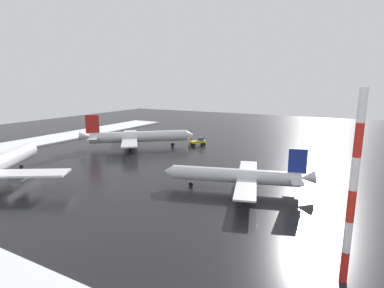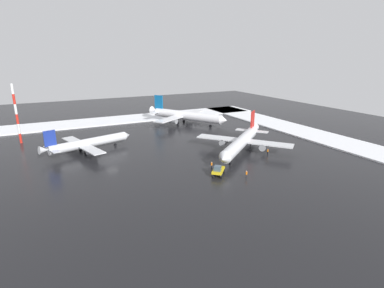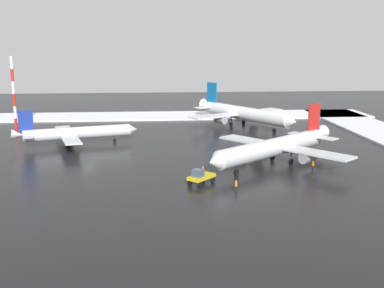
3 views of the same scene
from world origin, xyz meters
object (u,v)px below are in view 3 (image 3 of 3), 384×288
(ground_crew_near_tug, at_px, (203,171))
(airplane_far_rear, at_px, (75,133))
(airplane_parked_portside, at_px, (243,113))
(airplane_foreground_jet, at_px, (276,147))
(pushback_tug, at_px, (201,176))
(ground_crew_beside_wing, at_px, (236,185))
(antenna_mast, at_px, (14,94))
(ground_crew_mid_apron, at_px, (313,165))

(ground_crew_near_tug, bearing_deg, airplane_far_rear, -12.45)
(ground_crew_near_tug, bearing_deg, airplane_parked_portside, -72.94)
(airplane_foreground_jet, relative_size, pushback_tug, 5.56)
(airplane_foreground_jet, relative_size, ground_crew_beside_wing, 15.88)
(airplane_parked_portside, xyz_separation_m, antenna_mast, (56.72, 1.20, 5.58))
(ground_crew_beside_wing, distance_m, ground_crew_near_tug, 9.30)
(airplane_far_rear, xyz_separation_m, ground_crew_mid_apron, (-43.23, 24.48, -1.60))
(ground_crew_beside_wing, bearing_deg, airplane_foreground_jet, 99.23)
(airplane_foreground_jet, xyz_separation_m, airplane_far_rear, (37.91, -19.74, -0.64))
(ground_crew_beside_wing, relative_size, ground_crew_near_tug, 1.00)
(airplane_foreground_jet, xyz_separation_m, airplane_parked_portside, (-1.60, -39.61, 0.24))
(ground_crew_beside_wing, height_order, ground_crew_near_tug, same)
(ground_crew_mid_apron, relative_size, antenna_mast, 0.09)
(ground_crew_mid_apron, relative_size, ground_crew_near_tug, 1.00)
(airplane_foreground_jet, relative_size, airplane_parked_portside, 0.86)
(pushback_tug, xyz_separation_m, ground_crew_mid_apron, (-19.72, -6.51, -0.31))
(airplane_parked_portside, height_order, ground_crew_mid_apron, airplane_parked_portside)
(ground_crew_near_tug, bearing_deg, airplane_foreground_jet, -117.93)
(airplane_far_rear, bearing_deg, ground_crew_mid_apron, -45.66)
(pushback_tug, height_order, antenna_mast, antenna_mast)
(antenna_mast, bearing_deg, ground_crew_near_tug, 132.53)
(airplane_far_rear, xyz_separation_m, airplane_parked_portside, (-39.51, -19.87, 0.88))
(airplane_foreground_jet, bearing_deg, airplane_far_rear, -66.72)
(airplane_parked_portside, bearing_deg, pushback_tug, -48.87)
(airplane_foreground_jet, relative_size, antenna_mast, 1.50)
(airplane_parked_portside, relative_size, pushback_tug, 6.46)
(airplane_parked_portside, bearing_deg, antenna_mast, -120.19)
(antenna_mast, bearing_deg, ground_crew_beside_wing, 130.24)
(airplane_parked_portside, relative_size, ground_crew_beside_wing, 18.43)
(airplane_far_rear, height_order, pushback_tug, airplane_far_rear)
(pushback_tug, relative_size, ground_crew_near_tug, 2.86)
(airplane_far_rear, relative_size, ground_crew_beside_wing, 15.06)
(airplane_foreground_jet, xyz_separation_m, pushback_tug, (14.40, 11.24, -1.93))
(airplane_parked_portside, bearing_deg, airplane_far_rear, -94.70)
(airplane_parked_portside, height_order, pushback_tug, airplane_parked_portside)
(pushback_tug, bearing_deg, ground_crew_beside_wing, 91.73)
(ground_crew_near_tug, bearing_deg, pushback_tug, 114.15)
(airplane_foreground_jet, height_order, ground_crew_near_tug, airplane_foreground_jet)
(airplane_parked_portside, height_order, antenna_mast, antenna_mast)
(antenna_mast, bearing_deg, airplane_far_rear, 132.66)
(airplane_far_rear, bearing_deg, ground_crew_beside_wing, -67.26)
(ground_crew_mid_apron, bearing_deg, pushback_tug, 15.31)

